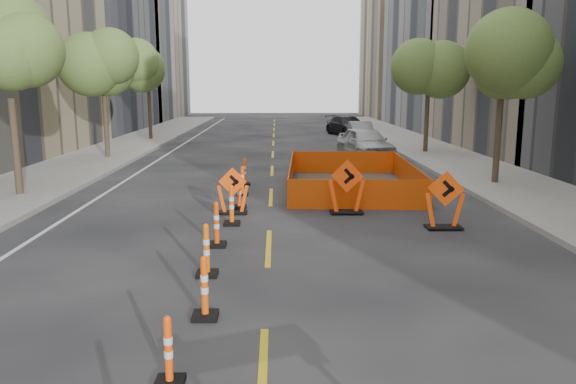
{
  "coord_description": "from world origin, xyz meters",
  "views": [
    {
      "loc": [
        0.19,
        -8.61,
        3.7
      ],
      "look_at": [
        0.48,
        5.1,
        1.1
      ],
      "focal_mm": 35.0,
      "sensor_mm": 36.0,
      "label": 1
    }
  ],
  "objects_px": {
    "channelizer_3": "(207,250)",
    "chevron_sign_right": "(445,200)",
    "chevron_sign_center": "(347,187)",
    "parked_car_far": "(348,126)",
    "parked_car_near": "(365,143)",
    "chevron_sign_left": "(233,191)",
    "channelizer_1": "(168,351)",
    "parked_car_mid": "(361,132)",
    "channelizer_6": "(239,191)",
    "channelizer_7": "(242,181)",
    "channelizer_5": "(232,205)",
    "channelizer_8": "(245,172)",
    "channelizer_4": "(217,224)",
    "channelizer_2": "(204,287)"
  },
  "relations": [
    {
      "from": "channelizer_7",
      "to": "chevron_sign_right",
      "type": "height_order",
      "value": "chevron_sign_right"
    },
    {
      "from": "parked_car_far",
      "to": "channelizer_6",
      "type": "bearing_deg",
      "value": -121.88
    },
    {
      "from": "chevron_sign_center",
      "to": "parked_car_far",
      "type": "height_order",
      "value": "chevron_sign_center"
    },
    {
      "from": "channelizer_7",
      "to": "parked_car_far",
      "type": "bearing_deg",
      "value": 74.46
    },
    {
      "from": "chevron_sign_center",
      "to": "chevron_sign_left",
      "type": "bearing_deg",
      "value": -158.12
    },
    {
      "from": "channelizer_2",
      "to": "parked_car_far",
      "type": "xyz_separation_m",
      "value": [
        6.6,
        34.09,
        0.21
      ]
    },
    {
      "from": "channelizer_3",
      "to": "parked_car_mid",
      "type": "height_order",
      "value": "parked_car_mid"
    },
    {
      "from": "channelizer_8",
      "to": "parked_car_far",
      "type": "relative_size",
      "value": 0.2
    },
    {
      "from": "chevron_sign_left",
      "to": "chevron_sign_center",
      "type": "height_order",
      "value": "chevron_sign_center"
    },
    {
      "from": "chevron_sign_right",
      "to": "parked_car_mid",
      "type": "xyz_separation_m",
      "value": [
        1.27,
        23.3,
        -0.1
      ]
    },
    {
      "from": "channelizer_6",
      "to": "channelizer_1",
      "type": "bearing_deg",
      "value": -91.17
    },
    {
      "from": "channelizer_7",
      "to": "parked_car_mid",
      "type": "distance_m",
      "value": 19.83
    },
    {
      "from": "channelizer_1",
      "to": "parked_car_near",
      "type": "bearing_deg",
      "value": 75.03
    },
    {
      "from": "chevron_sign_left",
      "to": "parked_car_mid",
      "type": "xyz_separation_m",
      "value": [
        6.94,
        21.41,
        -0.02
      ]
    },
    {
      "from": "chevron_sign_left",
      "to": "parked_car_near",
      "type": "distance_m",
      "value": 13.87
    },
    {
      "from": "chevron_sign_right",
      "to": "parked_car_mid",
      "type": "bearing_deg",
      "value": 110.54
    },
    {
      "from": "channelizer_1",
      "to": "channelizer_3",
      "type": "relative_size",
      "value": 0.87
    },
    {
      "from": "parked_car_far",
      "to": "chevron_sign_left",
      "type": "bearing_deg",
      "value": -121.78
    },
    {
      "from": "channelizer_3",
      "to": "channelizer_4",
      "type": "xyz_separation_m",
      "value": [
        -0.02,
        2.07,
        0.0
      ]
    },
    {
      "from": "channelizer_5",
      "to": "chevron_sign_center",
      "type": "relative_size",
      "value": 0.68
    },
    {
      "from": "channelizer_2",
      "to": "parked_car_mid",
      "type": "bearing_deg",
      "value": 76.73
    },
    {
      "from": "channelizer_7",
      "to": "channelizer_5",
      "type": "bearing_deg",
      "value": -90.61
    },
    {
      "from": "parked_car_near",
      "to": "chevron_sign_right",
      "type": "bearing_deg",
      "value": -102.04
    },
    {
      "from": "channelizer_3",
      "to": "parked_car_near",
      "type": "xyz_separation_m",
      "value": [
        5.96,
        18.04,
        0.28
      ]
    },
    {
      "from": "channelizer_4",
      "to": "parked_car_far",
      "type": "relative_size",
      "value": 0.21
    },
    {
      "from": "channelizer_1",
      "to": "chevron_sign_left",
      "type": "relative_size",
      "value": 0.67
    },
    {
      "from": "parked_car_mid",
      "to": "channelizer_1",
      "type": "bearing_deg",
      "value": -102.69
    },
    {
      "from": "channelizer_4",
      "to": "channelizer_8",
      "type": "bearing_deg",
      "value": 88.6
    },
    {
      "from": "channelizer_4",
      "to": "channelizer_7",
      "type": "relative_size",
      "value": 1.06
    },
    {
      "from": "channelizer_1",
      "to": "channelizer_5",
      "type": "bearing_deg",
      "value": 89.01
    },
    {
      "from": "channelizer_2",
      "to": "channelizer_7",
      "type": "xyz_separation_m",
      "value": [
        -0.0,
        10.33,
        -0.02
      ]
    },
    {
      "from": "channelizer_8",
      "to": "parked_car_mid",
      "type": "distance_m",
      "value": 17.92
    },
    {
      "from": "chevron_sign_left",
      "to": "chevron_sign_right",
      "type": "bearing_deg",
      "value": -12.6
    },
    {
      "from": "channelizer_3",
      "to": "chevron_sign_right",
      "type": "height_order",
      "value": "chevron_sign_right"
    },
    {
      "from": "channelizer_2",
      "to": "chevron_sign_center",
      "type": "distance_m",
      "value": 8.15
    },
    {
      "from": "channelizer_6",
      "to": "channelizer_7",
      "type": "relative_size",
      "value": 1.07
    },
    {
      "from": "channelizer_3",
      "to": "chevron_sign_left",
      "type": "distance_m",
      "value": 5.47
    },
    {
      "from": "channelizer_5",
      "to": "channelizer_6",
      "type": "xyz_separation_m",
      "value": [
        0.07,
        2.07,
        -0.01
      ]
    },
    {
      "from": "chevron_sign_right",
      "to": "parked_car_mid",
      "type": "relative_size",
      "value": 0.38
    },
    {
      "from": "parked_car_near",
      "to": "channelizer_7",
      "type": "bearing_deg",
      "value": -131.73
    },
    {
      "from": "channelizer_5",
      "to": "channelizer_8",
      "type": "bearing_deg",
      "value": 89.88
    },
    {
      "from": "channelizer_2",
      "to": "chevron_sign_center",
      "type": "relative_size",
      "value": 0.65
    },
    {
      "from": "channelizer_5",
      "to": "channelizer_8",
      "type": "distance_m",
      "value": 6.2
    },
    {
      "from": "channelizer_3",
      "to": "chevron_sign_left",
      "type": "bearing_deg",
      "value": 88.88
    },
    {
      "from": "channelizer_3",
      "to": "parked_car_near",
      "type": "height_order",
      "value": "parked_car_near"
    },
    {
      "from": "channelizer_1",
      "to": "chevron_sign_right",
      "type": "bearing_deg",
      "value": 53.34
    },
    {
      "from": "chevron_sign_left",
      "to": "parked_car_mid",
      "type": "height_order",
      "value": "chevron_sign_left"
    },
    {
      "from": "channelizer_6",
      "to": "parked_car_far",
      "type": "xyz_separation_m",
      "value": [
        6.58,
        25.83,
        0.19
      ]
    },
    {
      "from": "channelizer_1",
      "to": "channelizer_4",
      "type": "height_order",
      "value": "channelizer_4"
    },
    {
      "from": "chevron_sign_right",
      "to": "channelizer_3",
      "type": "bearing_deg",
      "value": -124.5
    }
  ]
}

